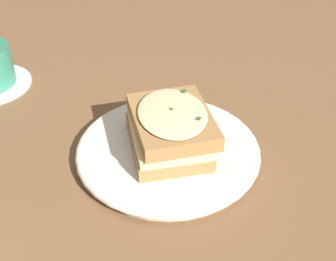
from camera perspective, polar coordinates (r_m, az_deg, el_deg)
ground_plane at (r=0.65m, az=-3.18°, el=-2.24°), size 2.40×2.40×0.00m
dinner_plate at (r=0.63m, az=0.00°, el=-2.53°), size 0.25×0.25×0.02m
sandwich at (r=0.61m, az=0.22°, el=0.12°), size 0.14×0.12×0.06m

